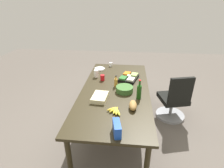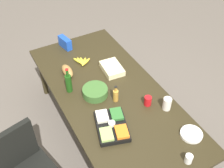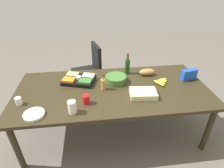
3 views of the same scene
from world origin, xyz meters
name	(u,v)px [view 1 (image 1 of 3)]	position (x,y,z in m)	size (l,w,h in m)	color
ground_plane	(115,124)	(0.00, 0.00, 0.00)	(10.00, 10.00, 0.00)	#615951
conference_table	(115,92)	(0.00, 0.00, 0.69)	(2.50, 1.15, 0.75)	#2E2715
office_chair	(174,102)	(-0.32, 1.11, 0.36)	(0.59, 0.58, 0.95)	gray
sheet_cake	(100,97)	(0.35, -0.21, 0.79)	(0.32, 0.22, 0.07)	beige
veggie_tray	(129,78)	(-0.44, 0.22, 0.79)	(0.49, 0.41, 0.09)	black
banana_bunch	(115,110)	(0.67, 0.05, 0.78)	(0.21, 0.21, 0.04)	yellow
dressing_bottle	(116,82)	(-0.12, 0.00, 0.83)	(0.06, 0.06, 0.21)	#C18B34
red_solo_cup	(102,78)	(-0.34, -0.27, 0.81)	(0.08, 0.08, 0.11)	red
salad_bowl	(125,89)	(0.06, 0.16, 0.80)	(0.29, 0.29, 0.09)	#3B662D
paper_cup	(111,65)	(-1.11, -0.20, 0.80)	(0.07, 0.07, 0.09)	white
paper_plate_stack	(100,69)	(-0.89, -0.42, 0.77)	(0.22, 0.22, 0.03)	white
bread_loaf	(133,105)	(0.55, 0.30, 0.80)	(0.24, 0.11, 0.10)	#A0773E
mayo_jar	(96,74)	(-0.49, -0.42, 0.83)	(0.09, 0.09, 0.15)	white
chip_bag_blue	(117,128)	(1.09, 0.11, 0.83)	(0.22, 0.08, 0.15)	blue
wine_bottle	(139,92)	(0.27, 0.39, 0.88)	(0.08, 0.08, 0.32)	#1A4913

